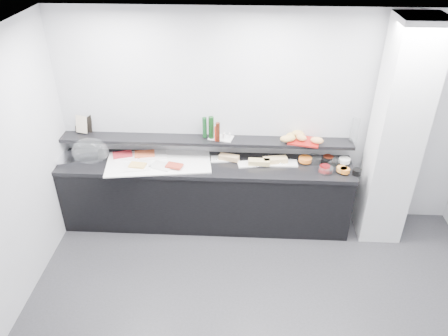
{
  "coord_description": "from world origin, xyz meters",
  "views": [
    {
      "loc": [
        -0.22,
        -2.85,
        3.67
      ],
      "look_at": [
        -0.45,
        1.45,
        1.0
      ],
      "focal_mm": 35.0,
      "sensor_mm": 36.0,
      "label": 1
    }
  ],
  "objects_px": {
    "sandwich_plate_mid": "(252,164)",
    "carafe": "(355,130)",
    "bread_tray": "(304,141)",
    "cloche_base": "(78,157)",
    "condiment_tray": "(221,138)",
    "framed_print": "(83,122)"
  },
  "relations": [
    {
      "from": "sandwich_plate_mid",
      "to": "carafe",
      "type": "distance_m",
      "value": 1.29
    },
    {
      "from": "cloche_base",
      "to": "framed_print",
      "type": "relative_size",
      "value": 1.86
    },
    {
      "from": "framed_print",
      "to": "carafe",
      "type": "height_order",
      "value": "carafe"
    },
    {
      "from": "framed_print",
      "to": "bread_tray",
      "type": "height_order",
      "value": "framed_print"
    },
    {
      "from": "bread_tray",
      "to": "carafe",
      "type": "bearing_deg",
      "value": 15.99
    },
    {
      "from": "cloche_base",
      "to": "condiment_tray",
      "type": "distance_m",
      "value": 1.8
    },
    {
      "from": "sandwich_plate_mid",
      "to": "framed_print",
      "type": "xyz_separation_m",
      "value": [
        -2.13,
        0.29,
        0.37
      ]
    },
    {
      "from": "carafe",
      "to": "sandwich_plate_mid",
      "type": "bearing_deg",
      "value": -171.09
    },
    {
      "from": "sandwich_plate_mid",
      "to": "framed_print",
      "type": "distance_m",
      "value": 2.18
    },
    {
      "from": "framed_print",
      "to": "cloche_base",
      "type": "bearing_deg",
      "value": -89.46
    },
    {
      "from": "cloche_base",
      "to": "sandwich_plate_mid",
      "type": "height_order",
      "value": "cloche_base"
    },
    {
      "from": "framed_print",
      "to": "condiment_tray",
      "type": "relative_size",
      "value": 0.9
    },
    {
      "from": "framed_print",
      "to": "condiment_tray",
      "type": "height_order",
      "value": "framed_print"
    },
    {
      "from": "cloche_base",
      "to": "condiment_tray",
      "type": "height_order",
      "value": "condiment_tray"
    },
    {
      "from": "cloche_base",
      "to": "framed_print",
      "type": "xyz_separation_m",
      "value": [
        0.04,
        0.27,
        0.36
      ]
    },
    {
      "from": "bread_tray",
      "to": "sandwich_plate_mid",
      "type": "bearing_deg",
      "value": -154.54
    },
    {
      "from": "sandwich_plate_mid",
      "to": "carafe",
      "type": "relative_size",
      "value": 1.16
    },
    {
      "from": "cloche_base",
      "to": "bread_tray",
      "type": "bearing_deg",
      "value": -14.02
    },
    {
      "from": "sandwich_plate_mid",
      "to": "framed_print",
      "type": "height_order",
      "value": "framed_print"
    },
    {
      "from": "cloche_base",
      "to": "sandwich_plate_mid",
      "type": "relative_size",
      "value": 1.39
    },
    {
      "from": "condiment_tray",
      "to": "cloche_base",
      "type": "bearing_deg",
      "value": -161.4
    },
    {
      "from": "sandwich_plate_mid",
      "to": "bread_tray",
      "type": "bearing_deg",
      "value": 2.0
    }
  ]
}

